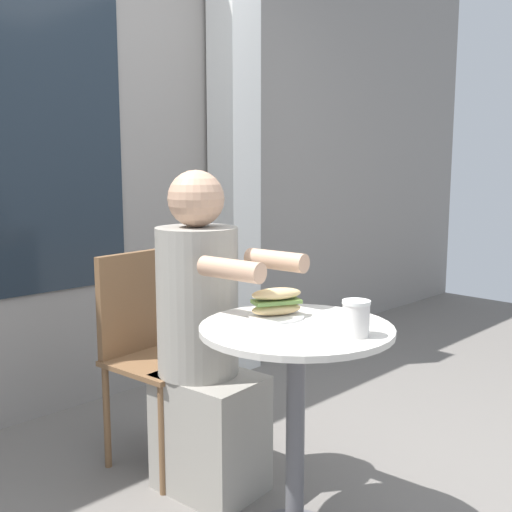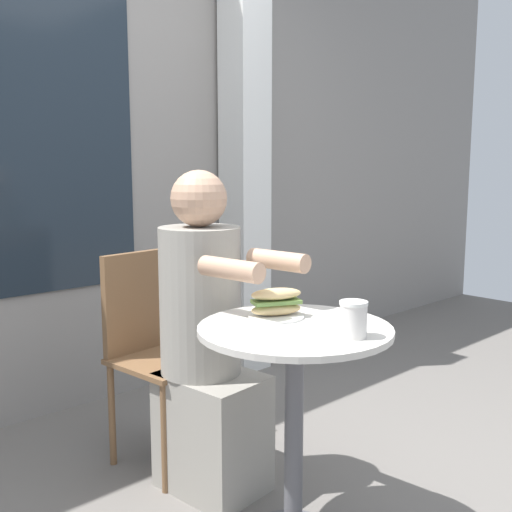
# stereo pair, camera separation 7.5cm
# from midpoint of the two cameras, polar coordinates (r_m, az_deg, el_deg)

# --- Properties ---
(storefront_wall) EXTENTS (8.00, 0.09, 2.80)m
(storefront_wall) POSITION_cam_midpoint_polar(r_m,az_deg,el_deg) (3.09, -17.66, 11.47)
(storefront_wall) COLOR gray
(storefront_wall) RESTS_ON ground_plane
(lattice_pillar) EXTENTS (0.22, 0.22, 2.40)m
(lattice_pillar) POSITION_cam_midpoint_polar(r_m,az_deg,el_deg) (3.55, -0.46, 8.21)
(lattice_pillar) COLOR silver
(lattice_pillar) RESTS_ON ground_plane
(cafe_table) EXTENTS (0.61, 0.61, 0.73)m
(cafe_table) POSITION_cam_midpoint_polar(r_m,az_deg,el_deg) (1.93, 4.80, -12.58)
(cafe_table) COLOR beige
(cafe_table) RESTS_ON ground_plane
(diner_chair) EXTENTS (0.42, 0.42, 0.87)m
(diner_chair) POSITION_cam_midpoint_polar(r_m,az_deg,el_deg) (2.53, -8.94, -7.61)
(diner_chair) COLOR brown
(diner_chair) RESTS_ON ground_plane
(seated_diner) EXTENTS (0.35, 0.56, 1.21)m
(seated_diner) POSITION_cam_midpoint_polar(r_m,az_deg,el_deg) (2.27, -3.77, -9.00)
(seated_diner) COLOR gray
(seated_diner) RESTS_ON ground_plane
(sandwich_on_plate) EXTENTS (0.18, 0.18, 0.10)m
(sandwich_on_plate) POSITION_cam_midpoint_polar(r_m,az_deg,el_deg) (1.96, 3.04, -4.66)
(sandwich_on_plate) COLOR white
(sandwich_on_plate) RESTS_ON cafe_table
(drink_cup) EXTENTS (0.08, 0.08, 0.11)m
(drink_cup) POSITION_cam_midpoint_polar(r_m,az_deg,el_deg) (1.76, 10.46, -5.94)
(drink_cup) COLOR silver
(drink_cup) RESTS_ON cafe_table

